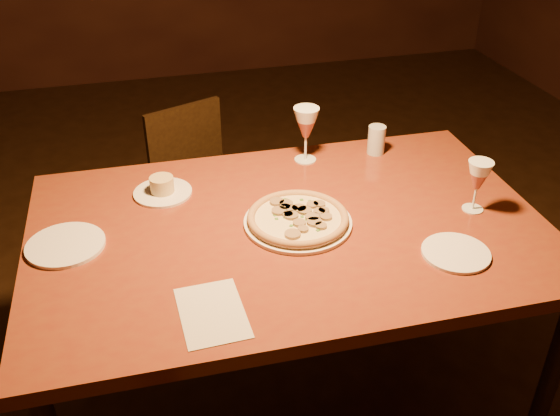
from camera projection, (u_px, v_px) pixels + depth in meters
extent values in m
plane|color=#311E10|center=(244.00, 384.00, 2.44)|extent=(7.00, 7.00, 0.00)
cube|color=brown|center=(289.00, 231.00, 1.91)|extent=(1.58, 1.03, 0.04)
cylinder|color=black|center=(76.00, 284.00, 2.35)|extent=(0.06, 0.06, 0.79)
cylinder|color=black|center=(547.00, 389.00, 1.92)|extent=(0.06, 0.06, 0.79)
cylinder|color=black|center=(426.00, 233.00, 2.63)|extent=(0.06, 0.06, 0.79)
cube|color=black|center=(207.00, 195.00, 2.88)|extent=(0.49, 0.49, 0.04)
cube|color=black|center=(185.00, 142.00, 2.89)|extent=(0.36, 0.16, 0.36)
cylinder|color=black|center=(198.00, 259.00, 2.81)|extent=(0.03, 0.03, 0.39)
cylinder|color=black|center=(166.00, 228.00, 3.02)|extent=(0.03, 0.03, 0.39)
cylinder|color=black|center=(254.00, 236.00, 2.97)|extent=(0.03, 0.03, 0.39)
cylinder|color=black|center=(220.00, 209.00, 3.17)|extent=(0.03, 0.03, 0.39)
cylinder|color=white|center=(298.00, 222.00, 1.90)|extent=(0.33, 0.33, 0.01)
cylinder|color=#FBE1AD|center=(298.00, 219.00, 1.89)|extent=(0.30, 0.30, 0.01)
torus|color=tan|center=(298.00, 217.00, 1.89)|extent=(0.31, 0.31, 0.02)
cylinder|color=white|center=(163.00, 192.00, 2.05)|extent=(0.19, 0.19, 0.01)
cylinder|color=tan|center=(162.00, 184.00, 2.03)|extent=(0.08, 0.08, 0.05)
cylinder|color=silver|center=(376.00, 140.00, 2.27)|extent=(0.06, 0.06, 0.11)
cylinder|color=white|center=(66.00, 245.00, 1.80)|extent=(0.23, 0.23, 0.01)
cylinder|color=white|center=(456.00, 253.00, 1.77)|extent=(0.19, 0.19, 0.01)
cube|color=beige|center=(212.00, 313.00, 1.56)|extent=(0.17, 0.24, 0.00)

